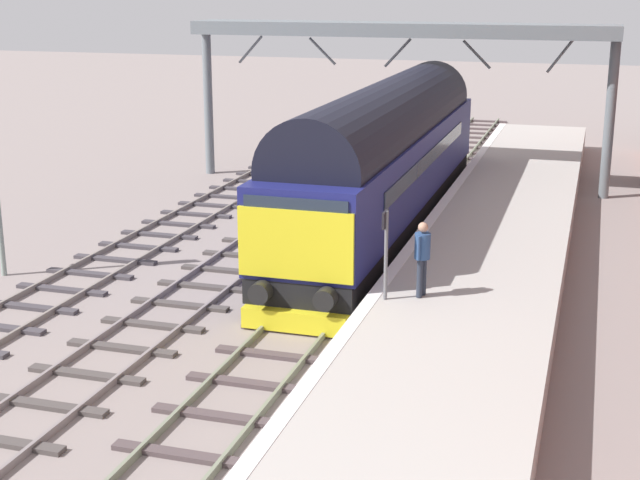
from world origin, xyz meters
TOP-DOWN VIEW (x-y plane):
  - ground_plane at (0.00, 0.00)m, footprint 140.00×140.00m
  - track_main at (0.00, 0.00)m, footprint 2.50×60.00m
  - track_adjacent_west at (-3.21, 0.00)m, footprint 2.50×60.00m
  - track_adjacent_far_west at (-6.55, -0.00)m, footprint 2.50×60.00m
  - station_platform at (3.60, 0.00)m, footprint 4.00×44.00m
  - diesel_locomotive at (0.00, 4.41)m, footprint 2.74×17.92m
  - platform_number_sign at (2.03, -4.40)m, footprint 0.10×0.44m
  - waiting_passenger at (2.74, -3.98)m, footprint 0.41×0.50m
  - overhead_footbridge at (-1.23, 11.52)m, footprint 15.85×2.00m

SIDE VIEW (x-z plane):
  - ground_plane at x=0.00m, z-range 0.00..0.00m
  - track_adjacent_far_west at x=-6.55m, z-range -0.02..0.13m
  - track_adjacent_west at x=-3.21m, z-range -0.02..0.13m
  - track_main at x=0.00m, z-range -0.02..0.13m
  - station_platform at x=3.60m, z-range 0.00..1.01m
  - waiting_passenger at x=2.74m, z-range 1.17..2.81m
  - platform_number_sign at x=2.03m, z-range 1.33..3.26m
  - diesel_locomotive at x=0.00m, z-range 0.14..4.82m
  - overhead_footbridge at x=-1.23m, z-range 2.55..8.67m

